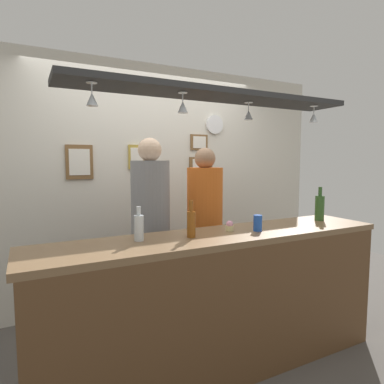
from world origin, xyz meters
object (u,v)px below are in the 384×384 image
(picture_frame_crest, at_px, (137,157))
(wall_clock, at_px, (215,125))
(picture_frame_caricature, at_px, (79,162))
(person_right_orange_shirt, at_px, (205,218))
(picture_frame_upper_small, at_px, (199,142))
(bottle_soda_clear, at_px, (139,227))
(bottle_champagne_green, at_px, (320,207))
(person_left_grey_shirt, at_px, (151,217))
(picture_frame_lower_pair, at_px, (201,165))
(bottle_beer_amber_tall, at_px, (191,223))
(cupcake, at_px, (230,226))
(drink_can, at_px, (258,223))

(picture_frame_crest, distance_m, wall_clock, 1.04)
(wall_clock, bearing_deg, picture_frame_caricature, 179.77)
(person_right_orange_shirt, distance_m, picture_frame_crest, 1.01)
(picture_frame_upper_small, bearing_deg, picture_frame_crest, 180.00)
(bottle_soda_clear, distance_m, wall_clock, 2.10)
(person_right_orange_shirt, xyz_separation_m, picture_frame_upper_small, (0.31, 0.69, 0.76))
(picture_frame_upper_small, bearing_deg, bottle_champagne_green, -69.79)
(person_left_grey_shirt, height_order, picture_frame_lower_pair, person_left_grey_shirt)
(picture_frame_crest, bearing_deg, person_right_orange_shirt, -56.91)
(person_right_orange_shirt, xyz_separation_m, bottle_beer_amber_tall, (-0.51, -0.72, 0.12))
(picture_frame_caricature, bearing_deg, bottle_soda_clear, -82.71)
(picture_frame_crest, relative_size, picture_frame_lower_pair, 0.87)
(person_right_orange_shirt, height_order, picture_frame_caricature, picture_frame_caricature)
(person_left_grey_shirt, height_order, person_right_orange_shirt, person_left_grey_shirt)
(bottle_beer_amber_tall, relative_size, picture_frame_upper_small, 1.18)
(person_left_grey_shirt, bearing_deg, bottle_champagne_green, -25.88)
(bottle_beer_amber_tall, bearing_deg, cupcake, 9.05)
(bottle_champagne_green, distance_m, picture_frame_upper_small, 1.57)
(bottle_beer_amber_tall, distance_m, picture_frame_lower_pair, 1.68)
(bottle_soda_clear, bearing_deg, picture_frame_lower_pair, 48.11)
(picture_frame_caricature, height_order, picture_frame_lower_pair, picture_frame_caricature)
(drink_can, height_order, picture_frame_lower_pair, picture_frame_lower_pair)
(bottle_champagne_green, height_order, cupcake, bottle_champagne_green)
(person_right_orange_shirt, distance_m, bottle_champagne_green, 1.05)
(picture_frame_crest, xyz_separation_m, picture_frame_lower_pair, (0.78, 0.00, -0.09))
(bottle_beer_amber_tall, relative_size, picture_frame_lower_pair, 0.87)
(cupcake, bearing_deg, person_right_orange_shirt, 76.82)
(person_right_orange_shirt, distance_m, bottle_soda_clear, 1.09)
(person_right_orange_shirt, bearing_deg, bottle_champagne_green, -39.24)
(picture_frame_crest, height_order, picture_frame_lower_pair, picture_frame_crest)
(bottle_beer_amber_tall, distance_m, picture_frame_upper_small, 1.75)
(person_left_grey_shirt, bearing_deg, wall_clock, 32.72)
(bottle_soda_clear, relative_size, cupcake, 2.95)
(bottle_beer_amber_tall, distance_m, wall_clock, 1.94)
(bottle_champagne_green, distance_m, bottle_soda_clear, 1.67)
(bottle_soda_clear, bearing_deg, drink_can, -7.56)
(person_left_grey_shirt, bearing_deg, cupcake, -59.11)
(person_right_orange_shirt, relative_size, wall_clock, 7.65)
(drink_can, relative_size, picture_frame_crest, 0.47)
(person_left_grey_shirt, xyz_separation_m, picture_frame_lower_pair, (0.88, 0.69, 0.45))
(picture_frame_lower_pair, bearing_deg, bottle_soda_clear, -131.89)
(picture_frame_caricature, distance_m, wall_clock, 1.61)
(cupcake, distance_m, wall_clock, 1.76)
(picture_frame_upper_small, bearing_deg, wall_clock, -1.73)
(cupcake, relative_size, picture_frame_caricature, 0.23)
(picture_frame_caricature, distance_m, picture_frame_crest, 0.59)
(bottle_soda_clear, relative_size, picture_frame_caricature, 0.68)
(cupcake, height_order, picture_frame_caricature, picture_frame_caricature)
(bottle_champagne_green, bearing_deg, person_right_orange_shirt, 140.76)
(bottle_champagne_green, distance_m, picture_frame_caricature, 2.31)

